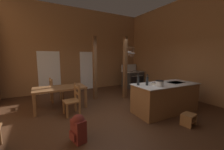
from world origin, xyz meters
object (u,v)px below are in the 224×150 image
stove_range (133,79)px  step_stool (189,119)px  backpack (78,127)px  bottle_tall_on_counter (138,81)px  stockpot_on_counter (160,83)px  ladderback_chair_by_post (55,90)px  ladderback_chair_near_window (73,100)px  mixing_bowl_on_counter (154,84)px  kitchen_island (165,98)px  dining_table (60,90)px  bottle_short_on_counter (147,81)px

stove_range → step_stool: 4.71m
backpack → bottle_tall_on_counter: (1.98, 0.47, 0.75)m
step_stool → stockpot_on_counter: size_ratio=1.28×
ladderback_chair_by_post → ladderback_chair_near_window: bearing=-78.2°
stove_range → mixing_bowl_on_counter: bearing=-118.2°
stockpot_on_counter → mixing_bowl_on_counter: 0.24m
kitchen_island → stockpot_on_counter: bearing=-159.5°
stockpot_on_counter → mixing_bowl_on_counter: size_ratio=1.83×
mixing_bowl_on_counter → bottle_tall_on_counter: size_ratio=0.50×
ladderback_chair_by_post → bottle_tall_on_counter: bottle_tall_on_counter is taller
bottle_tall_on_counter → ladderback_chair_by_post: bearing=128.6°
stove_range → dining_table: bearing=-161.1°
kitchen_island → ladderback_chair_by_post: ladderback_chair_by_post is taller
step_stool → mixing_bowl_on_counter: 1.29m
kitchen_island → stockpot_on_counter: 0.76m
ladderback_chair_near_window → mixing_bowl_on_counter: size_ratio=5.57×
dining_table → step_stool: bearing=-47.1°
ladderback_chair_near_window → dining_table: bearing=109.1°
ladderback_chair_near_window → backpack: 1.49m
dining_table → bottle_short_on_counter: (2.23, -1.89, 0.41)m
ladderback_chair_near_window → stockpot_on_counter: (2.18, -1.42, 0.56)m
ladderback_chair_by_post → stockpot_on_counter: 3.97m
kitchen_island → stove_range: 3.75m
bottle_short_on_counter → stove_range: bearing=58.3°
dining_table → ladderback_chair_by_post: ladderback_chair_by_post is taller
step_stool → bottle_tall_on_counter: bearing=121.8°
mixing_bowl_on_counter → ladderback_chair_by_post: bearing=132.4°
ladderback_chair_near_window → bottle_short_on_counter: 2.35m
dining_table → bottle_short_on_counter: bearing=-40.4°
kitchen_island → ladderback_chair_near_window: bearing=155.0°
stove_range → step_stool: (-1.58, -4.42, -0.30)m
backpack → stockpot_on_counter: 2.53m
bottle_short_on_counter → ladderback_chair_near_window: bearing=150.0°
stockpot_on_counter → backpack: bearing=-179.1°
stockpot_on_counter → stove_range: bearing=63.0°
kitchen_island → bottle_tall_on_counter: 1.14m
stove_range → ladderback_chair_by_post: bearing=-171.5°
bottle_tall_on_counter → stockpot_on_counter: bearing=-43.7°
backpack → bottle_short_on_counter: (2.21, 0.33, 0.75)m
mixing_bowl_on_counter → bottle_short_on_counter: bearing=166.3°
mixing_bowl_on_counter → bottle_short_on_counter: (-0.24, 0.06, 0.10)m
ladderback_chair_near_window → bottle_short_on_counter: (1.97, -1.13, 0.61)m
kitchen_island → bottle_short_on_counter: bottle_short_on_counter is taller
dining_table → ladderback_chair_by_post: 0.86m
kitchen_island → backpack: kitchen_island is taller
stove_range → backpack: stove_range is taller
kitchen_island → stockpot_on_counter: (-0.49, -0.18, 0.55)m
kitchen_island → stove_range: size_ratio=1.67×
step_stool → mixing_bowl_on_counter: size_ratio=2.34×
ladderback_chair_by_post → bottle_tall_on_counter: bearing=-51.4°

